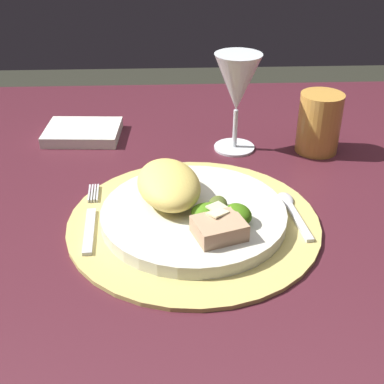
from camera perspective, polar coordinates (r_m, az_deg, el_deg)
dining_table at (r=0.87m, az=3.86°, el=-8.07°), size 1.32×0.94×0.75m
placemat at (r=0.69m, az=0.18°, el=-3.34°), size 0.34×0.34×0.01m
dinner_plate at (r=0.68m, az=0.19°, el=-2.53°), size 0.25×0.25×0.02m
pasta_serving at (r=0.69m, az=-2.61°, el=0.88°), size 0.11×0.14×0.05m
salad_greens at (r=0.65m, az=3.40°, el=-2.28°), size 0.09×0.08×0.03m
bread_piece at (r=0.62m, az=3.04°, el=-4.07°), size 0.07×0.06×0.02m
fork at (r=0.70m, az=-11.24°, el=-3.07°), size 0.02×0.17×0.00m
spoon at (r=0.72m, az=10.90°, el=-1.73°), size 0.03×0.12×0.01m
napkin at (r=0.95m, az=-12.06°, el=6.54°), size 0.14×0.11×0.02m
wine_glass at (r=0.85m, az=5.05°, el=11.74°), size 0.08×0.08×0.16m
amber_tumbler at (r=0.89m, az=13.98°, el=7.47°), size 0.07×0.07×0.10m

